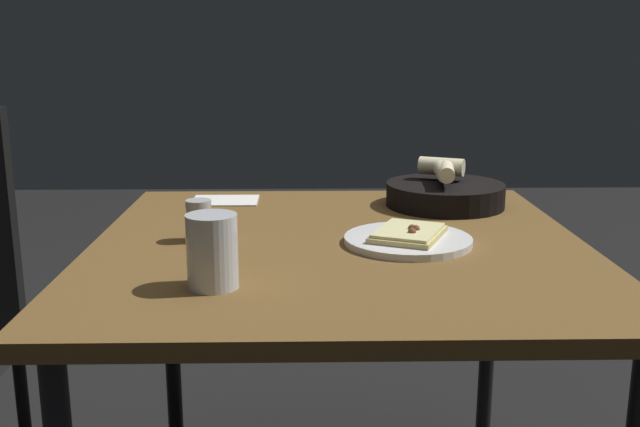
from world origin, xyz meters
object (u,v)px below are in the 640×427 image
dining_table (339,271)px  bread_basket (445,192)px  pepper_shaker (199,223)px  pizza_plate (408,238)px  beer_glass (212,256)px

dining_table → bread_basket: size_ratio=3.51×
bread_basket → pepper_shaker: size_ratio=3.42×
bread_basket → dining_table: bearing=-131.1°
pizza_plate → bread_basket: 0.36m
pizza_plate → beer_glass: 0.43m
pepper_shaker → bread_basket: bearing=28.7°
dining_table → bread_basket: bread_basket is taller
dining_table → pepper_shaker: 0.29m
dining_table → beer_glass: beer_glass is taller
pizza_plate → beer_glass: beer_glass is taller
pizza_plate → bread_basket: (0.13, 0.33, 0.02)m
pizza_plate → pepper_shaker: (-0.41, 0.03, 0.03)m
pepper_shaker → dining_table: bearing=-2.0°
dining_table → beer_glass: 0.36m
pizza_plate → beer_glass: size_ratio=2.07×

